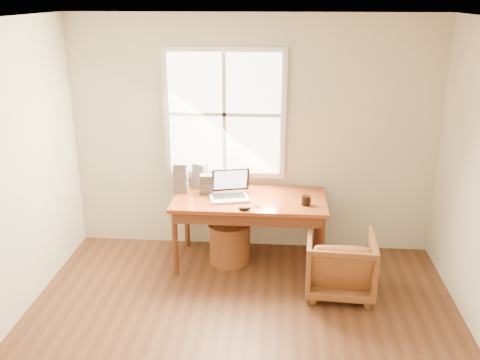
% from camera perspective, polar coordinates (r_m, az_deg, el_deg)
% --- Properties ---
extents(room_shell, '(4.04, 4.54, 2.64)m').
position_cam_1_polar(room_shell, '(3.88, -0.75, -2.87)').
color(room_shell, '#542F1D').
rests_on(room_shell, ground).
extents(desk, '(1.60, 0.80, 0.04)m').
position_cam_1_polar(desk, '(5.61, 1.03, -2.11)').
color(desk, brown).
rests_on(desk, room_shell).
extents(armchair, '(0.69, 0.70, 0.61)m').
position_cam_1_polar(armchair, '(5.33, 10.62, -8.76)').
color(armchair, brown).
rests_on(armchair, room_shell).
extents(wicker_stool, '(0.52, 0.52, 0.44)m').
position_cam_1_polar(wicker_stool, '(5.83, -1.10, -6.72)').
color(wicker_stool, brown).
rests_on(wicker_stool, room_shell).
extents(laptop, '(0.51, 0.53, 0.31)m').
position_cam_1_polar(laptop, '(5.52, -1.19, -0.53)').
color(laptop, '#B4B6BB').
rests_on(laptop, desk).
extents(mouse, '(0.13, 0.08, 0.04)m').
position_cam_1_polar(mouse, '(5.29, 0.49, -3.02)').
color(mouse, black).
rests_on(mouse, desk).
extents(coffee_mug, '(0.09, 0.09, 0.10)m').
position_cam_1_polar(coffee_mug, '(5.45, 7.00, -2.17)').
color(coffee_mug, black).
rests_on(coffee_mug, desk).
extents(cd_stack_a, '(0.17, 0.16, 0.28)m').
position_cam_1_polar(cd_stack_a, '(5.88, -4.24, 0.51)').
color(cd_stack_a, '#A9ABB4').
rests_on(cd_stack_a, desk).
extents(cd_stack_b, '(0.15, 0.13, 0.21)m').
position_cam_1_polar(cd_stack_b, '(5.71, -3.57, -0.42)').
color(cd_stack_b, '#242529').
rests_on(cd_stack_b, desk).
extents(cd_stack_c, '(0.14, 0.13, 0.32)m').
position_cam_1_polar(cd_stack_c, '(5.77, -6.32, 0.28)').
color(cd_stack_c, '#9B9CA8').
rests_on(cd_stack_c, desk).
extents(cd_stack_d, '(0.15, 0.13, 0.19)m').
position_cam_1_polar(cd_stack_d, '(5.89, -2.04, 0.12)').
color(cd_stack_d, silver).
rests_on(cd_stack_d, desk).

